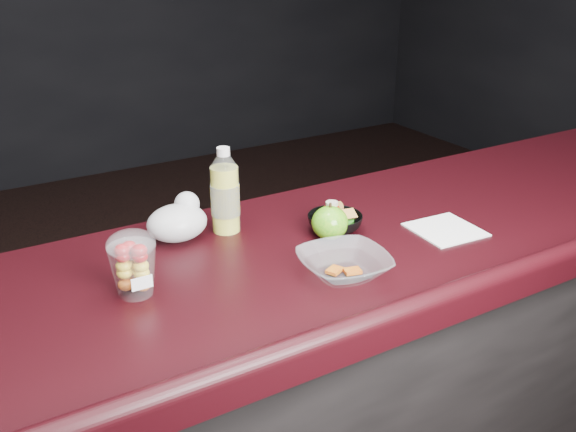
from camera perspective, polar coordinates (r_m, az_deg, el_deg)
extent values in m
cube|color=black|center=(1.49, -1.78, -4.55)|extent=(4.06, 0.71, 0.04)
cylinder|color=yellow|center=(1.60, -5.60, 1.48)|extent=(0.07, 0.07, 0.17)
cylinder|color=white|center=(1.60, -5.60, 1.48)|extent=(0.07, 0.07, 0.17)
cone|color=white|center=(1.57, -5.74, 4.86)|extent=(0.07, 0.07, 0.03)
cylinder|color=white|center=(1.56, -5.78, 5.72)|extent=(0.03, 0.03, 0.02)
cylinder|color=#072D99|center=(1.60, -5.60, 1.48)|extent=(0.07, 0.07, 0.08)
ellipsoid|color=white|center=(1.33, -13.79, -2.44)|extent=(0.10, 0.10, 0.06)
ellipsoid|color=#258C10|center=(1.57, 3.74, -0.61)|extent=(0.09, 0.09, 0.08)
cylinder|color=black|center=(1.55, 3.79, 0.92)|extent=(0.01, 0.01, 0.01)
ellipsoid|color=silver|center=(1.58, -9.83, -0.61)|extent=(0.15, 0.12, 0.09)
sphere|color=silver|center=(1.60, -8.97, 1.05)|extent=(0.06, 0.06, 0.06)
imported|color=black|center=(1.62, 4.19, -0.62)|extent=(0.15, 0.15, 0.04)
cylinder|color=#0F470C|center=(1.62, 4.20, -0.33)|extent=(0.10, 0.10, 0.01)
ellipsoid|color=#B31807|center=(1.61, 3.90, 0.47)|extent=(0.05, 0.05, 0.04)
cylinder|color=beige|center=(1.61, 3.92, 1.12)|extent=(0.03, 0.03, 0.01)
ellipsoid|color=white|center=(1.58, 3.92, -0.31)|extent=(0.03, 0.03, 0.04)
imported|color=silver|center=(1.41, 5.00, -4.33)|extent=(0.22, 0.22, 0.05)
cube|color=#990F0C|center=(1.42, 4.16, -4.83)|extent=(0.04, 0.04, 0.01)
cube|color=#990F0C|center=(1.42, 5.75, -4.88)|extent=(0.04, 0.04, 0.01)
cube|color=white|center=(1.67, 13.81, -1.18)|extent=(0.17, 0.17, 0.00)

